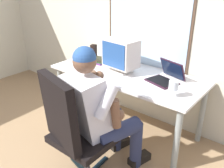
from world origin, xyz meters
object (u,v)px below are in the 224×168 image
at_px(crt_monitor, 121,54).
at_px(laptop, 167,76).
at_px(desk, 126,80).
at_px(person_seated, 100,110).
at_px(office_chair, 73,127).
at_px(coffee_mug, 79,63).
at_px(book_stack, 99,60).
at_px(wine_glass, 174,86).
at_px(desk_speaker, 94,51).

xyz_separation_m(crt_monitor, laptop, (0.55, 0.08, -0.16)).
xyz_separation_m(desk, person_seated, (0.24, -0.74, 0.03)).
distance_m(office_chair, crt_monitor, 1.10).
bearing_deg(coffee_mug, book_stack, 68.37).
height_order(wine_glass, desk_speaker, desk_speaker).
bearing_deg(desk, office_chair, -79.60).
bearing_deg(desk, wine_glass, -17.53).
relative_size(desk, laptop, 4.67).
bearing_deg(desk_speaker, crt_monitor, -16.41).
bearing_deg(laptop, wine_glass, -53.58).
height_order(desk, person_seated, person_seated).
bearing_deg(coffee_mug, wine_glass, -0.46).
bearing_deg(book_stack, wine_glass, -12.53).
distance_m(office_chair, book_stack, 1.25).
xyz_separation_m(laptop, book_stack, (-0.93, -0.04, -0.01)).
bearing_deg(book_stack, person_seated, -47.73).
xyz_separation_m(office_chair, laptop, (0.28, 1.09, 0.19)).
relative_size(wine_glass, coffee_mug, 1.69).
height_order(person_seated, laptop, person_seated).
bearing_deg(laptop, desk_speaker, 175.38).
relative_size(laptop, coffee_mug, 3.97).
bearing_deg(desk, desk_speaker, 165.43).
height_order(desk_speaker, book_stack, desk_speaker).
height_order(desk, crt_monitor, crt_monitor).
bearing_deg(book_stack, office_chair, -58.23).
relative_size(desk_speaker, book_stack, 0.96).
height_order(laptop, desk_speaker, laptop).
xyz_separation_m(desk_speaker, book_stack, (0.21, -0.14, -0.05)).
height_order(office_chair, book_stack, office_chair).
bearing_deg(person_seated, laptop, 75.26).
xyz_separation_m(crt_monitor, desk_speaker, (-0.59, 0.17, -0.12)).
bearing_deg(crt_monitor, desk_speaker, 163.59).
relative_size(desk, office_chair, 1.64).
distance_m(desk_speaker, book_stack, 0.25).
bearing_deg(desk_speaker, laptop, -4.62).
distance_m(office_chair, coffee_mug, 1.11).
bearing_deg(wine_glass, person_seated, -129.73).
bearing_deg(office_chair, person_seated, 77.60).
bearing_deg(wine_glass, coffee_mug, 179.54).
xyz_separation_m(crt_monitor, wine_glass, (0.77, -0.22, -0.10)).
relative_size(crt_monitor, desk_speaker, 2.19).
height_order(office_chair, wine_glass, office_chair).
distance_m(person_seated, desk_speaker, 1.31).
xyz_separation_m(person_seated, coffee_mug, (-0.81, 0.54, 0.11)).
bearing_deg(crt_monitor, coffee_mug, -156.37).
bearing_deg(wine_glass, desk_speaker, 163.93).
distance_m(desk, laptop, 0.49).
height_order(office_chair, coffee_mug, office_chair).
distance_m(desk, wine_glass, 0.74).
xyz_separation_m(desk, wine_glass, (0.68, -0.22, 0.20)).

